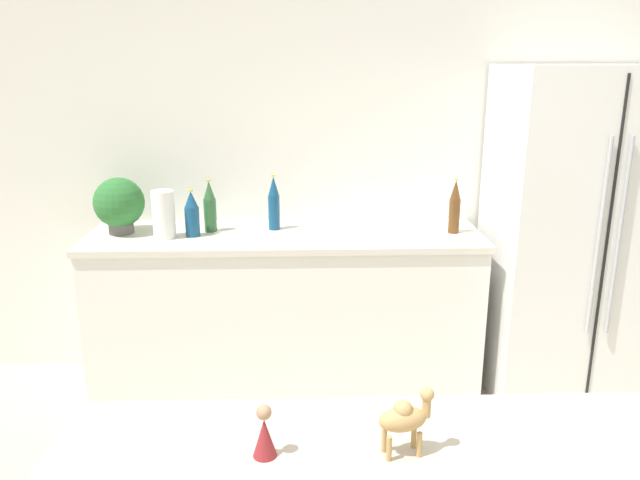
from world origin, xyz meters
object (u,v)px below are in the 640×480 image
object	(u,v)px
refrigerator	(575,236)
back_bottle_3	(274,204)
wise_man_figurine_crimson	(264,434)
paper_towel_roll	(164,214)
potted_plant	(119,204)
back_bottle_1	(210,207)
camel_figurine	(405,417)
back_bottle_2	(455,207)
back_bottle_0	(192,214)

from	to	relation	value
refrigerator	back_bottle_3	bearing A→B (deg)	174.65
wise_man_figurine_crimson	back_bottle_3	bearing A→B (deg)	91.52
wise_man_figurine_crimson	paper_towel_roll	bearing A→B (deg)	107.58
back_bottle_3	wise_man_figurine_crimson	bearing A→B (deg)	-88.48
refrigerator	potted_plant	size ratio (longest dim) A/B	5.90
back_bottle_1	wise_man_figurine_crimson	xyz separation A→B (m)	(0.41, -2.15, -0.03)
paper_towel_roll	camel_figurine	xyz separation A→B (m)	(0.96, -2.03, 0.02)
back_bottle_1	back_bottle_3	bearing A→B (deg)	4.90
paper_towel_roll	back_bottle_1	world-z (taller)	back_bottle_1
potted_plant	back_bottle_2	world-z (taller)	potted_plant
back_bottle_2	wise_man_figurine_crimson	xyz separation A→B (m)	(-0.94, -2.08, -0.04)
refrigerator	back_bottle_1	size ratio (longest dim) A/B	6.27
back_bottle_1	wise_man_figurine_crimson	size ratio (longest dim) A/B	2.26
back_bottle_1	back_bottle_2	distance (m)	1.35
refrigerator	wise_man_figurine_crimson	xyz separation A→B (m)	(-1.61, -2.03, 0.12)
potted_plant	wise_man_figurine_crimson	xyz separation A→B (m)	(0.90, -2.13, -0.06)
back_bottle_2	camel_figurine	size ratio (longest dim) A/B	1.87
paper_towel_roll	wise_man_figurine_crimson	size ratio (longest dim) A/B	1.99
back_bottle_3	camel_figurine	world-z (taller)	back_bottle_3
back_bottle_2	wise_man_figurine_crimson	world-z (taller)	back_bottle_2
back_bottle_2	back_bottle_3	distance (m)	1.00
paper_towel_roll	back_bottle_3	bearing A→B (deg)	15.03
back_bottle_1	wise_man_figurine_crimson	distance (m)	2.19
back_bottle_2	back_bottle_0	bearing A→B (deg)	-179.32
potted_plant	paper_towel_roll	world-z (taller)	potted_plant
wise_man_figurine_crimson	back_bottle_2	bearing A→B (deg)	65.63
back_bottle_0	camel_figurine	bearing A→B (deg)	-68.39
back_bottle_2	camel_figurine	world-z (taller)	back_bottle_2
paper_towel_roll	camel_figurine	size ratio (longest dim) A/B	1.59
refrigerator	back_bottle_1	bearing A→B (deg)	176.44
camel_figurine	back_bottle_2	bearing A→B (deg)	73.37
back_bottle_1	back_bottle_3	size ratio (longest dim) A/B	0.94
camel_figurine	refrigerator	bearing A→B (deg)	57.53
camel_figurine	back_bottle_0	bearing A→B (deg)	111.61
paper_towel_roll	back_bottle_0	distance (m)	0.15
back_bottle_1	camel_figurine	world-z (taller)	back_bottle_1
refrigerator	back_bottle_0	world-z (taller)	refrigerator
wise_man_figurine_crimson	refrigerator	bearing A→B (deg)	51.53
back_bottle_0	back_bottle_1	size ratio (longest dim) A/B	0.88
paper_towel_roll	back_bottle_2	bearing A→B (deg)	1.73
paper_towel_roll	back_bottle_0	bearing A→B (deg)	11.91
camel_figurine	wise_man_figurine_crimson	size ratio (longest dim) A/B	1.25
potted_plant	back_bottle_3	size ratio (longest dim) A/B	1.00
potted_plant	back_bottle_1	world-z (taller)	potted_plant
back_bottle_2	camel_figurine	distance (m)	2.17
refrigerator	wise_man_figurine_crimson	world-z (taller)	refrigerator
back_bottle_1	camel_figurine	size ratio (longest dim) A/B	1.80
refrigerator	back_bottle_1	world-z (taller)	refrigerator
paper_towel_roll	back_bottle_1	xyz separation A→B (m)	(0.23, 0.13, 0.01)
back_bottle_1	back_bottle_2	size ratio (longest dim) A/B	0.96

